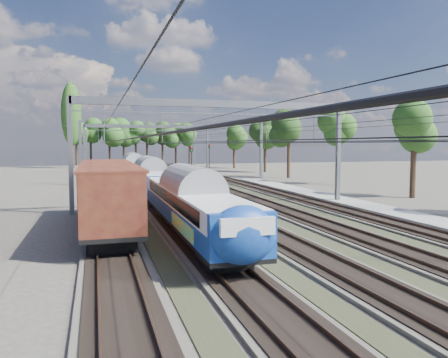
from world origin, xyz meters
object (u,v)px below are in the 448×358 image
object	(u,v)px
emu_train	(150,174)
freight_boxcar	(108,192)
signal_far	(209,156)
signal_near	(192,163)
worker	(148,169)

from	to	relation	value
emu_train	freight_boxcar	distance (m)	16.48
emu_train	signal_far	world-z (taller)	signal_far
freight_boxcar	signal_near	size ratio (longest dim) A/B	3.03
emu_train	signal_near	world-z (taller)	signal_near
worker	signal_far	bearing A→B (deg)	-110.22
freight_boxcar	signal_near	distance (m)	21.90
emu_train	signal_near	size ratio (longest dim) A/B	11.34
emu_train	worker	size ratio (longest dim) A/B	29.60
freight_boxcar	signal_near	xyz separation A→B (m)	(9.54, 19.70, 0.80)
emu_train	signal_far	distance (m)	32.59
worker	signal_far	world-z (taller)	signal_far
emu_train	freight_boxcar	world-z (taller)	freight_boxcar
signal_near	signal_far	world-z (taller)	signal_far
worker	signal_near	size ratio (longest dim) A/B	0.38
emu_train	freight_boxcar	size ratio (longest dim) A/B	3.74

